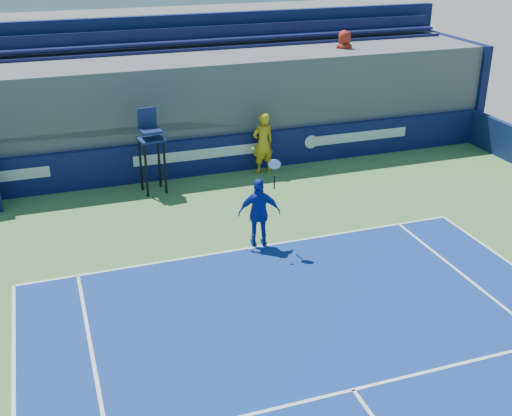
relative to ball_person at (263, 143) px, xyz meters
name	(u,v)px	position (x,y,z in m)	size (l,w,h in m)	color
ball_person	(263,143)	(0.00, 0.00, 0.00)	(0.71, 0.46, 1.94)	gold
back_hoarding	(197,157)	(-2.01, 0.44, -0.38)	(20.40, 0.21, 1.20)	#0D134C
umpire_chair	(151,142)	(-3.56, -0.42, 0.55)	(0.77, 0.77, 2.48)	black
tennis_player	(259,213)	(-1.76, -4.69, -0.09)	(1.10, 0.67, 2.57)	#142EA8
stadium_seating	(181,102)	(-2.01, 2.49, 0.85)	(21.00, 4.05, 4.40)	#545459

